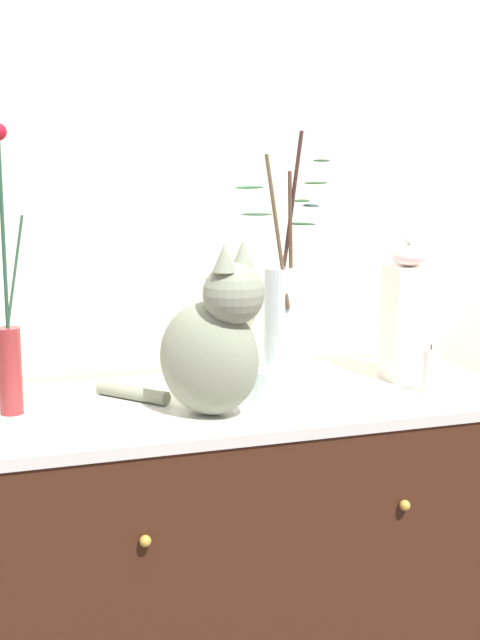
% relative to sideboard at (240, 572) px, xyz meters
% --- Properties ---
extents(wall_back, '(4.40, 0.08, 2.60)m').
position_rel_sideboard_xyz_m(wall_back, '(0.00, 0.34, 0.86)').
color(wall_back, silver).
rests_on(wall_back, ground_plane).
extents(sideboard, '(1.28, 0.56, 0.87)m').
position_rel_sideboard_xyz_m(sideboard, '(0.00, 0.00, 0.00)').
color(sideboard, '#3A1E11').
rests_on(sideboard, ground_plane).
extents(cat_sitting, '(0.35, 0.38, 0.37)m').
position_rel_sideboard_xyz_m(cat_sitting, '(-0.10, -0.11, 0.59)').
color(cat_sitting, gray).
rests_on(cat_sitting, sideboard).
extents(vase_slim_green, '(0.07, 0.05, 0.61)m').
position_rel_sideboard_xyz_m(vase_slim_green, '(-0.51, 0.03, 0.59)').
color(vase_slim_green, maroon).
rests_on(vase_slim_green, sideboard).
extents(bowl_porcelain, '(0.19, 0.19, 0.07)m').
position_rel_sideboard_xyz_m(bowl_porcelain, '(0.10, -0.00, 0.47)').
color(bowl_porcelain, white).
rests_on(bowl_porcelain, sideboard).
extents(vase_glass_clear, '(0.26, 0.12, 0.53)m').
position_rel_sideboard_xyz_m(vase_glass_clear, '(0.10, -0.00, 0.64)').
color(vase_glass_clear, silver).
rests_on(vase_glass_clear, bowl_porcelain).
extents(jar_lidded_porcelain, '(0.10, 0.10, 0.36)m').
position_rel_sideboard_xyz_m(jar_lidded_porcelain, '(0.44, 0.03, 0.60)').
color(jar_lidded_porcelain, silver).
rests_on(jar_lidded_porcelain, sideboard).
extents(candle_pillar, '(0.04, 0.04, 0.12)m').
position_rel_sideboard_xyz_m(candle_pillar, '(0.43, -0.11, 0.49)').
color(candle_pillar, silver).
rests_on(candle_pillar, sideboard).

